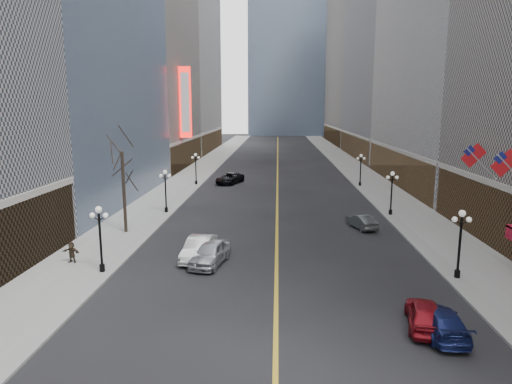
# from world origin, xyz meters

# --- Properties ---
(sidewalk_east) EXTENTS (6.00, 230.00, 0.15)m
(sidewalk_east) POSITION_xyz_m (14.00, 70.00, 0.07)
(sidewalk_east) COLOR gray
(sidewalk_east) RESTS_ON ground
(sidewalk_west) EXTENTS (6.00, 230.00, 0.15)m
(sidewalk_west) POSITION_xyz_m (-14.00, 70.00, 0.07)
(sidewalk_west) COLOR gray
(sidewalk_west) RESTS_ON ground
(lane_line) EXTENTS (0.25, 200.00, 0.02)m
(lane_line) POSITION_xyz_m (0.00, 80.00, 0.01)
(lane_line) COLOR gold
(lane_line) RESTS_ON ground
(bldg_east_c) EXTENTS (26.60, 40.60, 48.80)m
(bldg_east_c) POSITION_xyz_m (29.88, 106.00, 24.18)
(bldg_east_c) COLOR gray
(bldg_east_c) RESTS_ON ground
(bldg_east_d) EXTENTS (26.60, 46.60, 62.80)m
(bldg_east_d) POSITION_xyz_m (29.90, 149.00, 31.17)
(bldg_east_d) COLOR gray
(bldg_east_d) RESTS_ON ground
(bldg_west_c) EXTENTS (26.60, 30.60, 50.80)m
(bldg_west_c) POSITION_xyz_m (-29.88, 87.00, 25.19)
(bldg_west_c) COLOR gray
(bldg_west_c) RESTS_ON ground
(bldg_west_d) EXTENTS (26.60, 38.60, 72.80)m
(bldg_west_d) POSITION_xyz_m (-29.92, 121.00, 36.17)
(bldg_west_d) COLOR silver
(bldg_west_d) RESTS_ON ground
(streetlamp_east_1) EXTENTS (1.26, 0.44, 4.52)m
(streetlamp_east_1) POSITION_xyz_m (11.80, 30.00, 2.90)
(streetlamp_east_1) COLOR black
(streetlamp_east_1) RESTS_ON sidewalk_east
(streetlamp_east_2) EXTENTS (1.26, 0.44, 4.52)m
(streetlamp_east_2) POSITION_xyz_m (11.80, 48.00, 2.90)
(streetlamp_east_2) COLOR black
(streetlamp_east_2) RESTS_ON sidewalk_east
(streetlamp_east_3) EXTENTS (1.26, 0.44, 4.52)m
(streetlamp_east_3) POSITION_xyz_m (11.80, 66.00, 2.90)
(streetlamp_east_3) COLOR black
(streetlamp_east_3) RESTS_ON sidewalk_east
(streetlamp_west_1) EXTENTS (1.26, 0.44, 4.52)m
(streetlamp_west_1) POSITION_xyz_m (-11.80, 30.00, 2.90)
(streetlamp_west_1) COLOR black
(streetlamp_west_1) RESTS_ON sidewalk_west
(streetlamp_west_2) EXTENTS (1.26, 0.44, 4.52)m
(streetlamp_west_2) POSITION_xyz_m (-11.80, 48.00, 2.90)
(streetlamp_west_2) COLOR black
(streetlamp_west_2) RESTS_ON sidewalk_west
(streetlamp_west_3) EXTENTS (1.26, 0.44, 4.52)m
(streetlamp_west_3) POSITION_xyz_m (-11.80, 66.00, 2.90)
(streetlamp_west_3) COLOR black
(streetlamp_west_3) RESTS_ON sidewalk_west
(flag_4) EXTENTS (2.87, 0.12, 2.87)m
(flag_4) POSITION_xyz_m (15.31, 32.00, 7.29)
(flag_4) COLOR #B2B2B7
(flag_4) RESTS_ON ground
(flag_5) EXTENTS (2.87, 0.12, 2.87)m
(flag_5) POSITION_xyz_m (15.31, 37.00, 7.29)
(flag_5) COLOR #B2B2B7
(flag_5) RESTS_ON ground
(theatre_marquee) EXTENTS (2.00, 0.55, 12.00)m
(theatre_marquee) POSITION_xyz_m (-15.88, 80.00, 12.00)
(theatre_marquee) COLOR red
(theatre_marquee) RESTS_ON ground
(tree_west_far) EXTENTS (3.60, 3.60, 7.92)m
(tree_west_far) POSITION_xyz_m (-13.50, 40.00, 6.24)
(tree_west_far) COLOR #2D231C
(tree_west_far) RESTS_ON sidewalk_west
(car_nb_near) EXTENTS (2.90, 5.15, 1.65)m
(car_nb_near) POSITION_xyz_m (-4.75, 32.21, 0.83)
(car_nb_near) COLOR #B9BBC2
(car_nb_near) RESTS_ON ground
(car_nb_mid) EXTENTS (2.16, 5.09, 1.63)m
(car_nb_mid) POSITION_xyz_m (-5.77, 33.34, 0.82)
(car_nb_mid) COLOR silver
(car_nb_mid) RESTS_ON ground
(car_nb_far) EXTENTS (4.36, 6.26, 1.59)m
(car_nb_far) POSITION_xyz_m (-7.09, 67.78, 0.79)
(car_nb_far) COLOR black
(car_nb_far) RESTS_ON ground
(car_sb_near) EXTENTS (1.99, 4.66, 1.34)m
(car_sb_near) POSITION_xyz_m (8.17, 22.57, 0.67)
(car_sb_near) COLOR navy
(car_sb_near) RESTS_ON ground
(car_sb_mid) EXTENTS (2.48, 4.51, 1.45)m
(car_sb_mid) POSITION_xyz_m (7.56, 23.17, 0.73)
(car_sb_mid) COLOR maroon
(car_sb_mid) RESTS_ON ground
(car_sb_far) EXTENTS (2.55, 4.20, 1.31)m
(car_sb_far) POSITION_xyz_m (7.87, 42.80, 0.65)
(car_sb_far) COLOR #4B5153
(car_sb_far) RESTS_ON ground
(ped_west_far) EXTENTS (1.48, 0.72, 1.53)m
(ped_west_far) POSITION_xyz_m (-14.64, 31.68, 0.92)
(ped_west_far) COLOR #32281C
(ped_west_far) RESTS_ON sidewalk_west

